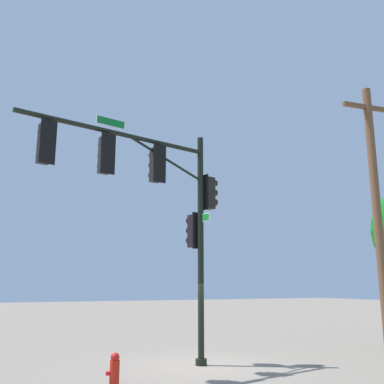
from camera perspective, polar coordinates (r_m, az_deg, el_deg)
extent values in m
plane|color=gray|center=(14.76, 1.20, -21.56)|extent=(120.00, 120.00, 0.00)
cylinder|color=black|center=(14.62, 1.13, -6.97)|extent=(0.20, 0.20, 7.47)
cylinder|color=black|center=(14.75, 1.20, -21.18)|extent=(0.36, 0.36, 0.20)
cylinder|color=black|center=(13.63, -9.35, 7.45)|extent=(6.16, 1.27, 0.14)
cylinder|color=black|center=(14.31, -3.34, 4.25)|extent=(2.80, 0.59, 1.08)
cube|color=black|center=(14.04, -4.63, 3.53)|extent=(0.36, 0.40, 1.10)
cube|color=black|center=(13.88, -4.22, 3.71)|extent=(0.44, 0.10, 1.22)
sphere|color=#FF2018|center=(14.30, -5.01, 4.66)|extent=(0.22, 0.22, 0.22)
cylinder|color=black|center=(14.37, -5.12, 4.79)|extent=(0.25, 0.17, 0.23)
sphere|color=#855607|center=(14.21, -5.03, 3.34)|extent=(0.22, 0.22, 0.22)
cylinder|color=black|center=(14.27, -5.15, 3.48)|extent=(0.25, 0.17, 0.23)
sphere|color=#0B621E|center=(14.12, -5.06, 2.01)|extent=(0.22, 0.22, 0.22)
cylinder|color=black|center=(14.19, -5.17, 2.16)|extent=(0.25, 0.17, 0.23)
cube|color=black|center=(13.21, -11.17, 4.73)|extent=(0.37, 0.40, 1.10)
cube|color=black|center=(13.03, -10.82, 4.95)|extent=(0.44, 0.10, 1.22)
sphere|color=#FF2018|center=(13.49, -11.45, 5.90)|extent=(0.22, 0.22, 0.22)
cylinder|color=black|center=(13.56, -11.55, 6.04)|extent=(0.25, 0.17, 0.23)
sphere|color=#855607|center=(13.39, -11.52, 4.52)|extent=(0.22, 0.22, 0.22)
cylinder|color=black|center=(13.45, -11.61, 4.66)|extent=(0.25, 0.17, 0.23)
sphere|color=#0B621E|center=(13.30, -11.58, 3.11)|extent=(0.22, 0.22, 0.22)
cylinder|color=black|center=(13.36, -11.67, 3.26)|extent=(0.25, 0.17, 0.23)
cube|color=black|center=(12.58, -18.51, 6.00)|extent=(0.39, 0.42, 1.10)
cube|color=black|center=(12.40, -18.17, 6.24)|extent=(0.44, 0.14, 1.22)
sphere|color=#FF2018|center=(12.86, -18.74, 7.22)|extent=(0.22, 0.22, 0.22)
cylinder|color=black|center=(12.93, -18.82, 7.35)|extent=(0.26, 0.19, 0.23)
sphere|color=#855607|center=(12.76, -18.84, 5.77)|extent=(0.22, 0.22, 0.22)
cylinder|color=black|center=(12.82, -18.92, 5.92)|extent=(0.26, 0.19, 0.23)
sphere|color=#0B621E|center=(12.66, -18.94, 4.31)|extent=(0.22, 0.22, 0.22)
cylinder|color=black|center=(12.73, -19.03, 4.46)|extent=(0.26, 0.19, 0.23)
cube|color=black|center=(15.11, 2.15, -0.16)|extent=(0.41, 0.38, 1.10)
cube|color=black|center=(14.98, 1.56, -0.07)|extent=(0.12, 0.44, 1.22)
sphere|color=#FF2018|center=(15.31, 2.72, 0.99)|extent=(0.22, 0.22, 0.22)
cylinder|color=black|center=(15.35, 2.89, 1.14)|extent=(0.18, 0.25, 0.23)
sphere|color=#855607|center=(15.23, 2.73, -0.26)|extent=(0.22, 0.22, 0.22)
cylinder|color=black|center=(15.28, 2.90, -0.10)|extent=(0.18, 0.25, 0.23)
sphere|color=#0B621E|center=(15.17, 2.74, -1.51)|extent=(0.22, 0.22, 0.22)
cylinder|color=black|center=(15.21, 2.91, -1.35)|extent=(0.18, 0.25, 0.23)
cube|color=black|center=(14.95, 0.29, -5.10)|extent=(0.38, 0.41, 1.10)
cube|color=black|center=(14.79, 0.76, -5.02)|extent=(0.44, 0.12, 1.22)
sphere|color=#FF2018|center=(15.15, -0.17, -3.89)|extent=(0.22, 0.22, 0.22)
cylinder|color=black|center=(15.21, -0.31, -3.73)|extent=(0.25, 0.18, 0.23)
sphere|color=#855607|center=(15.11, -0.17, -5.17)|extent=(0.22, 0.22, 0.22)
cylinder|color=black|center=(15.16, -0.31, -5.00)|extent=(0.25, 0.18, 0.23)
sphere|color=#0B621E|center=(15.07, -0.17, -6.45)|extent=(0.22, 0.22, 0.22)
cylinder|color=black|center=(15.12, -0.31, -6.28)|extent=(0.25, 0.18, 0.23)
cube|color=white|center=(13.60, -10.48, 8.88)|extent=(0.93, 0.19, 0.26)
cube|color=#0D6B29|center=(13.60, -10.48, 8.88)|extent=(0.89, 0.19, 0.22)
cube|color=white|center=(14.73, 1.12, -3.42)|extent=(0.19, 0.93, 0.26)
cube|color=#157B26|center=(14.73, 1.12, -3.42)|extent=(0.19, 0.89, 0.22)
cylinder|color=brown|center=(14.05, 22.96, -3.74)|extent=(0.25, 0.25, 8.47)
cube|color=brown|center=(14.96, 21.81, 10.16)|extent=(1.80, 0.36, 0.12)
cylinder|color=red|center=(11.74, -10.02, -22.24)|extent=(0.24, 0.24, 0.65)
sphere|color=red|center=(11.68, -9.95, -20.34)|extent=(0.22, 0.22, 0.22)
cylinder|color=red|center=(11.69, -10.78, -22.10)|extent=(0.12, 0.10, 0.10)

